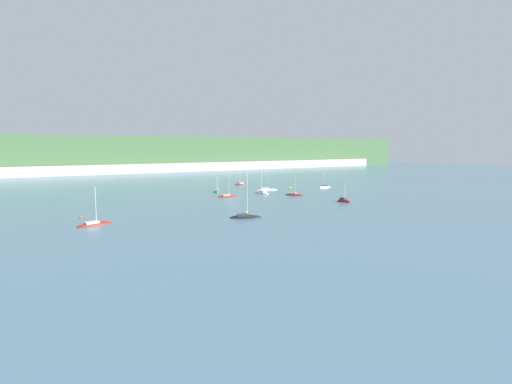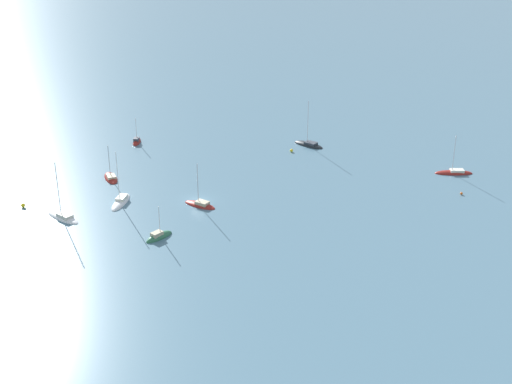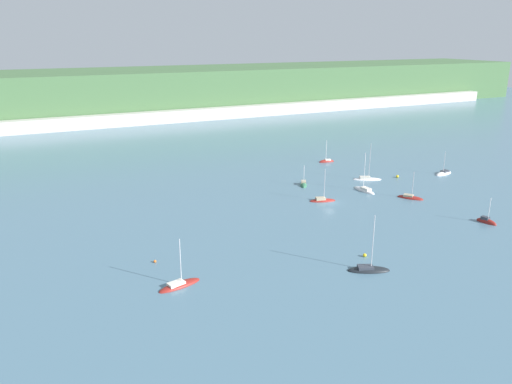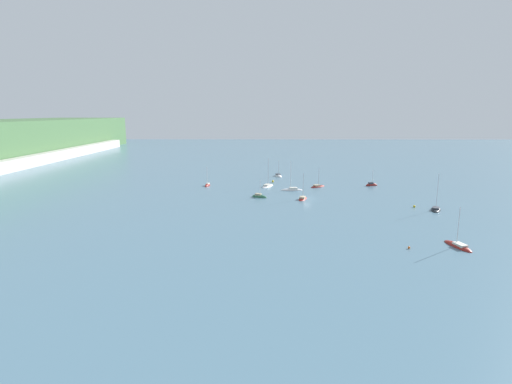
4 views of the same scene
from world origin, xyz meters
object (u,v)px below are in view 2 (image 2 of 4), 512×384
at_px(sailboat_3, 309,145).
at_px(sailboat_4, 200,205).
at_px(sailboat_1, 63,217).
at_px(mooring_buoy_2, 291,150).
at_px(sailboat_5, 111,178).
at_px(sailboat_0, 159,237).
at_px(sailboat_7, 121,202).
at_px(mooring_buoy_1, 23,205).
at_px(sailboat_2, 137,142).
at_px(sailboat_8, 454,173).
at_px(mooring_buoy_0, 461,193).

distance_m(sailboat_3, sailboat_4, 40.07).
height_order(sailboat_1, sailboat_3, sailboat_1).
relative_size(sailboat_1, mooring_buoy_2, 16.53).
height_order(sailboat_1, sailboat_5, sailboat_1).
distance_m(sailboat_0, sailboat_3, 54.46).
height_order(sailboat_0, sailboat_7, sailboat_7).
bearing_deg(sailboat_4, mooring_buoy_1, 32.77).
xyz_separation_m(sailboat_3, sailboat_5, (36.38, 29.40, -0.01)).
relative_size(sailboat_2, sailboat_8, 0.76).
bearing_deg(sailboat_3, mooring_buoy_0, 173.70).
bearing_deg(mooring_buoy_1, mooring_buoy_0, -162.07).
bearing_deg(sailboat_4, sailboat_5, -2.51).
relative_size(sailboat_0, sailboat_2, 0.98).
distance_m(sailboat_0, sailboat_8, 65.48).
xyz_separation_m(sailboat_5, sailboat_8, (-69.13, -20.07, 0.00)).
bearing_deg(sailboat_8, mooring_buoy_0, 83.52).
xyz_separation_m(mooring_buoy_0, mooring_buoy_1, (80.79, 26.13, 0.16)).
bearing_deg(mooring_buoy_0, sailboat_4, 19.64).
distance_m(sailboat_1, sailboat_8, 80.16).
bearing_deg(mooring_buoy_1, sailboat_5, -121.34).
height_order(sailboat_4, mooring_buoy_0, sailboat_4).
xyz_separation_m(sailboat_7, mooring_buoy_2, (-26.48, -34.74, 0.23)).
height_order(sailboat_7, mooring_buoy_2, sailboat_7).
relative_size(mooring_buoy_0, mooring_buoy_2, 0.75).
xyz_separation_m(sailboat_0, sailboat_7, (12.34, -11.81, 0.02)).
height_order(sailboat_7, mooring_buoy_1, sailboat_7).
height_order(sailboat_0, mooring_buoy_0, sailboat_0).
bearing_deg(sailboat_0, sailboat_1, 110.08).
height_order(sailboat_4, sailboat_8, sailboat_4).
bearing_deg(sailboat_8, sailboat_4, 17.11).
bearing_deg(sailboat_0, mooring_buoy_2, 11.96).
xyz_separation_m(sailboat_2, sailboat_8, (-72.30, 1.31, -0.02)).
xyz_separation_m(mooring_buoy_1, mooring_buoy_2, (-43.60, -41.16, -0.08)).
xyz_separation_m(sailboat_1, sailboat_8, (-69.89, -39.27, -0.04)).
height_order(sailboat_0, sailboat_2, sailboat_2).
distance_m(sailboat_5, mooring_buoy_2, 41.23).
bearing_deg(mooring_buoy_1, sailboat_3, -135.23).
bearing_deg(sailboat_1, mooring_buoy_1, 11.76).
xyz_separation_m(sailboat_1, sailboat_5, (-0.76, -19.19, -0.04)).
height_order(sailboat_5, mooring_buoy_2, sailboat_5).
distance_m(sailboat_0, sailboat_5, 29.39).
bearing_deg(mooring_buoy_2, mooring_buoy_0, 158.00).
xyz_separation_m(sailboat_4, sailboat_8, (-47.05, -28.10, -0.03)).
bearing_deg(sailboat_2, mooring_buoy_2, -96.90).
distance_m(mooring_buoy_0, mooring_buoy_1, 84.91).
bearing_deg(mooring_buoy_0, sailboat_2, -9.35).
height_order(sailboat_1, sailboat_8, sailboat_1).
distance_m(sailboat_4, sailboat_7, 15.43).
xyz_separation_m(sailboat_3, sailboat_4, (14.29, 37.43, 0.03)).
bearing_deg(sailboat_8, sailboat_7, 12.37).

